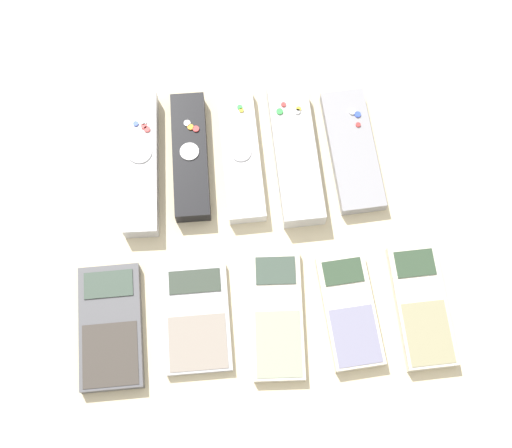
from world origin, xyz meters
TOP-DOWN VIEW (x-y plane):
  - ground_plane at (0.00, 0.00)m, footprint 3.00×3.00m
  - remote_0 at (-0.14, 0.12)m, footprint 0.05×0.20m
  - remote_1 at (-0.08, 0.12)m, footprint 0.05×0.17m
  - remote_2 at (-0.01, 0.12)m, footprint 0.05×0.19m
  - remote_3 at (0.06, 0.11)m, footprint 0.06×0.19m
  - remote_4 at (0.13, 0.11)m, footprint 0.07×0.17m
  - calculator_0 at (-0.18, -0.09)m, footprint 0.08×0.15m
  - calculator_1 at (-0.08, -0.09)m, footprint 0.08×0.13m
  - calculator_2 at (0.02, -0.10)m, footprint 0.07×0.16m
  - calculator_3 at (0.10, -0.10)m, footprint 0.07×0.14m
  - calculator_4 at (0.19, -0.10)m, footprint 0.06×0.15m

SIDE VIEW (x-z plane):
  - ground_plane at x=0.00m, z-range 0.00..0.00m
  - calculator_1 at x=-0.08m, z-range 0.00..0.01m
  - calculator_2 at x=0.02m, z-range 0.00..0.01m
  - calculator_3 at x=0.10m, z-range 0.00..0.02m
  - calculator_0 at x=-0.18m, z-range 0.00..0.02m
  - calculator_4 at x=0.19m, z-range 0.00..0.02m
  - remote_4 at x=0.13m, z-range 0.00..0.02m
  - remote_2 at x=-0.01m, z-range 0.00..0.02m
  - remote_1 at x=-0.08m, z-range 0.00..0.02m
  - remote_0 at x=-0.14m, z-range 0.00..0.03m
  - remote_3 at x=0.06m, z-range 0.00..0.03m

